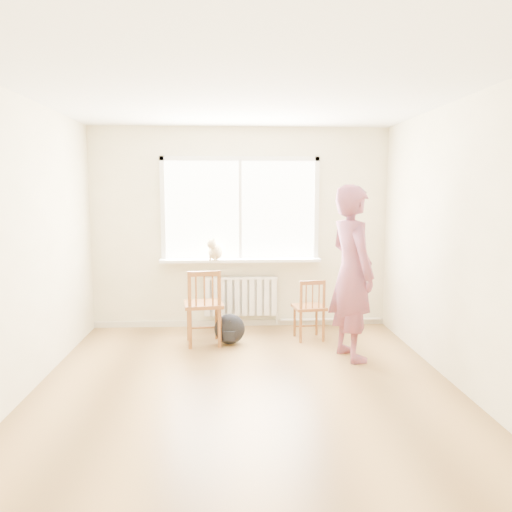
{
  "coord_description": "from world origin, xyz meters",
  "views": [
    {
      "loc": [
        -0.15,
        -4.5,
        1.84
      ],
      "look_at": [
        0.16,
        1.2,
        1.11
      ],
      "focal_mm": 35.0,
      "sensor_mm": 36.0,
      "label": 1
    }
  ],
  "objects": [
    {
      "name": "floor",
      "position": [
        0.0,
        0.0,
        0.0
      ],
      "size": [
        4.5,
        4.5,
        0.0
      ],
      "primitive_type": "plane",
      "color": "#AA7E45",
      "rests_on": "ground"
    },
    {
      "name": "ceiling",
      "position": [
        0.0,
        0.0,
        2.7
      ],
      "size": [
        4.5,
        4.5,
        0.0
      ],
      "primitive_type": "plane",
      "rotation": [
        3.14,
        0.0,
        0.0
      ],
      "color": "white",
      "rests_on": "back_wall"
    },
    {
      "name": "back_wall",
      "position": [
        0.0,
        2.25,
        1.35
      ],
      "size": [
        4.0,
        0.01,
        2.7
      ],
      "primitive_type": "cube",
      "color": "#F1E7C1",
      "rests_on": "ground"
    },
    {
      "name": "window",
      "position": [
        0.0,
        2.22,
        1.66
      ],
      "size": [
        2.12,
        0.05,
        1.42
      ],
      "color": "white",
      "rests_on": "back_wall"
    },
    {
      "name": "windowsill",
      "position": [
        0.0,
        2.14,
        0.93
      ],
      "size": [
        2.15,
        0.22,
        0.04
      ],
      "primitive_type": "cube",
      "color": "white",
      "rests_on": "back_wall"
    },
    {
      "name": "radiator",
      "position": [
        0.0,
        2.16,
        0.44
      ],
      "size": [
        1.0,
        0.12,
        0.55
      ],
      "color": "white",
      "rests_on": "back_wall"
    },
    {
      "name": "heating_pipe",
      "position": [
        1.25,
        2.19,
        0.08
      ],
      "size": [
        1.4,
        0.04,
        0.04
      ],
      "primitive_type": "cylinder",
      "rotation": [
        0.0,
        1.57,
        0.0
      ],
      "color": "silver",
      "rests_on": "back_wall"
    },
    {
      "name": "baseboard",
      "position": [
        0.0,
        2.23,
        0.04
      ],
      "size": [
        4.0,
        0.03,
        0.08
      ],
      "primitive_type": "cube",
      "color": "beige",
      "rests_on": "ground"
    },
    {
      "name": "chair_left",
      "position": [
        -0.46,
        1.38,
        0.47
      ],
      "size": [
        0.51,
        0.49,
        0.93
      ],
      "rotation": [
        0.0,
        0.0,
        3.27
      ],
      "color": "brown",
      "rests_on": "floor"
    },
    {
      "name": "chair_right",
      "position": [
        0.85,
        1.52,
        0.39
      ],
      "size": [
        0.42,
        0.41,
        0.77
      ],
      "rotation": [
        0.0,
        0.0,
        3.27
      ],
      "color": "brown",
      "rests_on": "floor"
    },
    {
      "name": "person",
      "position": [
        1.19,
        0.84,
        0.96
      ],
      "size": [
        0.63,
        0.8,
        1.92
      ],
      "primitive_type": "imported",
      "rotation": [
        0.0,
        0.0,
        1.84
      ],
      "color": "#C64263",
      "rests_on": "floor"
    },
    {
      "name": "cat",
      "position": [
        -0.34,
        2.05,
        1.08
      ],
      "size": [
        0.29,
        0.45,
        0.31
      ],
      "rotation": [
        0.0,
        0.0,
        -0.32
      ],
      "color": "beige",
      "rests_on": "windowsill"
    },
    {
      "name": "backpack",
      "position": [
        -0.15,
        1.41,
        0.19
      ],
      "size": [
        0.42,
        0.35,
        0.37
      ],
      "primitive_type": "ellipsoid",
      "rotation": [
        0.0,
        0.0,
        0.2
      ],
      "color": "black",
      "rests_on": "floor"
    }
  ]
}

